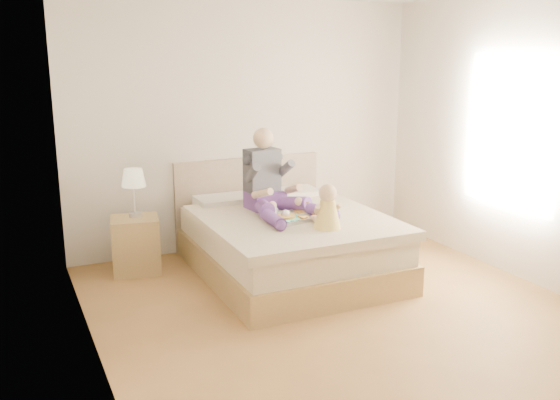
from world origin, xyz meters
name	(u,v)px	position (x,y,z in m)	size (l,w,h in m)	color
room	(352,134)	(0.08, 0.01, 1.51)	(4.02, 4.22, 2.71)	brown
bed	(286,241)	(0.00, 1.08, 0.32)	(1.70, 2.18, 1.00)	olive
nightstand	(136,245)	(-1.37, 1.68, 0.28)	(0.52, 0.48, 0.56)	olive
lamp	(134,181)	(-1.34, 1.72, 0.93)	(0.24, 0.24, 0.48)	silver
adult	(271,187)	(-0.10, 1.20, 0.85)	(0.70, 1.04, 0.84)	#59337F
tray	(294,215)	(-0.03, 0.84, 0.64)	(0.55, 0.47, 0.14)	silver
baby	(327,210)	(0.10, 0.43, 0.77)	(0.27, 0.36, 0.40)	#EAC54A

